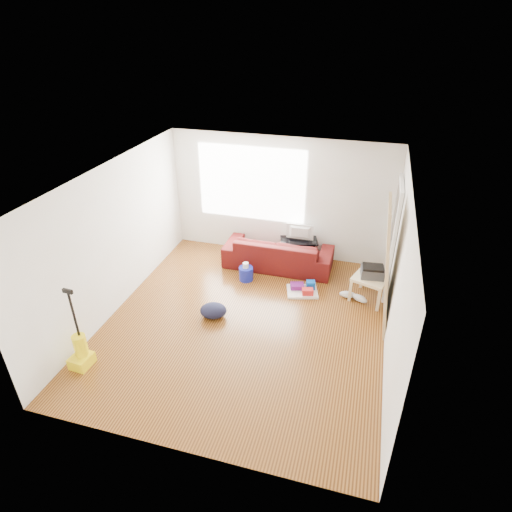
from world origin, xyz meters
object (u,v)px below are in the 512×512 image
(bucket, at_px, (246,279))
(vacuum, at_px, (81,352))
(backpack, at_px, (214,316))
(tv_stand, at_px, (298,251))
(side_table, at_px, (371,280))
(sofa, at_px, (278,266))
(cleaning_tray, at_px, (303,289))

(bucket, xyz_separation_m, vacuum, (-1.64, -2.84, 0.24))
(backpack, bearing_deg, tv_stand, 50.42)
(side_table, bearing_deg, bucket, 179.97)
(bucket, height_order, backpack, bucket)
(bucket, bearing_deg, side_table, -0.03)
(sofa, relative_size, vacuum, 1.67)
(side_table, xyz_separation_m, backpack, (-2.51, -1.26, -0.39))
(backpack, relative_size, vacuum, 0.35)
(sofa, bearing_deg, tv_stand, -143.26)
(sofa, distance_m, side_table, 2.00)
(side_table, distance_m, backpack, 2.83)
(cleaning_tray, bearing_deg, tv_stand, 105.92)
(tv_stand, distance_m, bucket, 1.29)
(backpack, xyz_separation_m, vacuum, (-1.44, -1.58, 0.24))
(backpack, bearing_deg, bucket, 66.70)
(side_table, height_order, vacuum, vacuum)
(side_table, xyz_separation_m, cleaning_tray, (-1.17, -0.13, -0.33))
(tv_stand, bearing_deg, backpack, -130.92)
(side_table, distance_m, cleaning_tray, 1.22)
(sofa, bearing_deg, vacuum, 58.99)
(backpack, height_order, vacuum, vacuum)
(side_table, height_order, cleaning_tray, side_table)
(tv_stand, bearing_deg, sofa, -159.06)
(sofa, height_order, bucket, sofa)
(side_table, bearing_deg, cleaning_tray, -173.76)
(sofa, relative_size, side_table, 2.95)
(sofa, bearing_deg, bucket, 54.76)
(bucket, relative_size, vacuum, 0.21)
(sofa, height_order, cleaning_tray, sofa)
(backpack, bearing_deg, vacuum, -146.81)
(sofa, height_order, backpack, sofa)
(vacuum, bearing_deg, sofa, 62.93)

